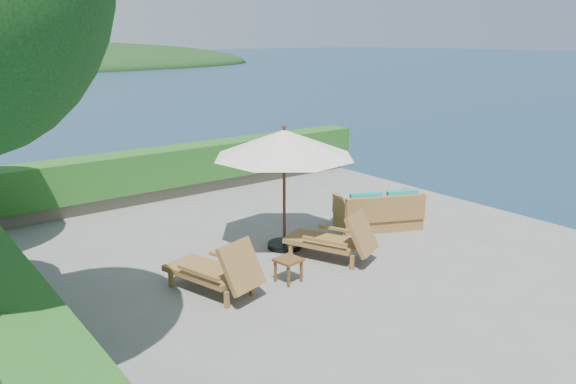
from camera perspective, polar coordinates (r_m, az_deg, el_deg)
ground at (r=11.47m, az=1.25°, el=-6.39°), size 12.00×12.00×0.00m
foundation at (r=12.13m, az=1.20°, el=-13.21°), size 12.00×12.00×3.00m
ocean at (r=12.89m, az=1.16°, el=-18.87°), size 600.00×600.00×0.00m
offshore_island at (r=151.82m, az=-25.87°, el=11.24°), size 126.00×57.60×12.60m
planter_wall_far at (r=15.95m, az=-11.41°, el=0.30°), size 12.00×0.60×0.36m
hedge_far at (r=15.79m, az=-11.54°, el=2.64°), size 12.40×0.90×1.00m
patio_umbrella at (r=11.24m, az=-0.40°, el=4.83°), size 3.53×3.53×2.60m
lounge_left at (r=9.74m, az=-7.22°, el=-7.86°), size 1.19×1.93×1.04m
lounge_right at (r=11.13m, az=4.81°, el=-4.78°), size 1.38×1.93×1.03m
side_table at (r=10.12m, az=0.03°, el=-7.20°), size 0.48×0.48×0.45m
wicker_loveseat at (r=13.10m, az=9.21°, el=-2.09°), size 2.13×1.66×0.93m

